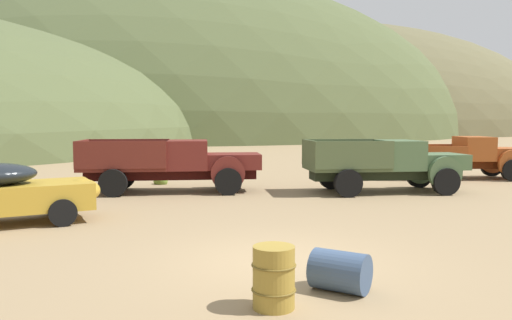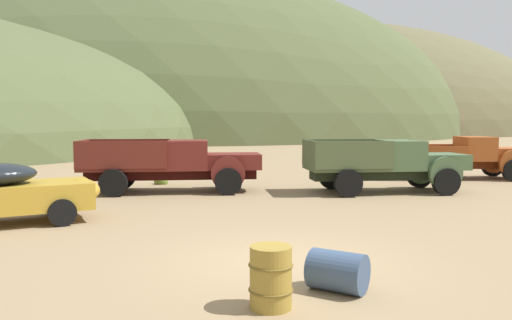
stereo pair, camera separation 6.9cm
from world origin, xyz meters
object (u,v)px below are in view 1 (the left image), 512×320
Objects in this scene: oil_drum_tipped at (340,271)px; oil_drum_spare at (274,277)px; car_mustard at (7,192)px; truck_weathered_green at (395,164)px; truck_oxblood at (183,164)px; truck_oxide_orange at (472,157)px.

oil_drum_tipped is 1.19× the size of oil_drum_spare.
car_mustard is at bearing 120.37° from oil_drum_spare.
truck_weathered_green is 5.76× the size of oil_drum_tipped.
truck_weathered_green is 12.40m from oil_drum_spare.
oil_drum_tipped is at bearing -76.14° from truck_oxblood.
oil_drum_spare is (-8.25, -9.25, -0.57)m from truck_weathered_green.
truck_weathered_green is at bearing -6.50° from truck_oxblood.
oil_drum_spare is at bearing -68.99° from car_mustard.
oil_drum_tipped is at bearing -116.79° from truck_weathered_green.
car_mustard is 8.59m from oil_drum_spare.
truck_oxblood is 11.47m from oil_drum_tipped.
truck_oxblood is at bearing 172.56° from truck_weathered_green.
truck_weathered_green reaches higher than car_mustard.
truck_oxblood and truck_weathered_green have the same top height.
truck_oxblood is at bearing 85.54° from oil_drum_spare.
truck_oxblood is at bearing 30.32° from car_mustard.
truck_weathered_green is at bearing -1.02° from car_mustard.
oil_drum_spare is (4.34, -7.40, -0.38)m from car_mustard.
oil_drum_spare is at bearing -82.03° from truck_oxblood.
truck_oxide_orange is at bearing 35.26° from truck_weathered_green.
car_mustard is at bearing -127.90° from truck_oxblood.
truck_weathered_green is (7.33, -2.51, -0.01)m from truck_oxblood.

